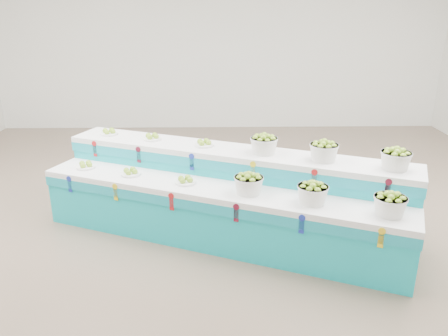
% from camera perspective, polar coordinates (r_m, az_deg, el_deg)
% --- Properties ---
extents(ground, '(10.00, 10.00, 0.00)m').
position_cam_1_polar(ground, '(5.83, 0.27, -7.50)').
color(ground, brown).
rests_on(ground, ground).
extents(back_wall, '(10.00, 0.00, 10.00)m').
position_cam_1_polar(back_wall, '(10.19, -0.48, 16.19)').
color(back_wall, silver).
rests_on(back_wall, ground).
extents(display_stand, '(4.56, 2.79, 1.02)m').
position_cam_1_polar(display_stand, '(5.46, -0.00, -3.55)').
color(display_stand, '#14B1BD').
rests_on(display_stand, ground).
extents(plate_lower_left, '(0.32, 0.32, 0.10)m').
position_cam_1_polar(plate_lower_left, '(6.02, -17.26, 0.43)').
color(plate_lower_left, white).
rests_on(plate_lower_left, display_stand).
extents(plate_lower_mid, '(0.32, 0.32, 0.10)m').
position_cam_1_polar(plate_lower_mid, '(5.63, -11.84, -0.41)').
color(plate_lower_mid, white).
rests_on(plate_lower_mid, display_stand).
extents(plate_lower_right, '(0.32, 0.32, 0.10)m').
position_cam_1_polar(plate_lower_right, '(5.28, -4.95, -1.48)').
color(plate_lower_right, white).
rests_on(plate_lower_right, display_stand).
extents(basket_lower_left, '(0.43, 0.43, 0.24)m').
position_cam_1_polar(basket_lower_left, '(4.97, 3.18, -1.96)').
color(basket_lower_left, silver).
rests_on(basket_lower_left, display_stand).
extents(basket_lower_mid, '(0.43, 0.43, 0.24)m').
position_cam_1_polar(basket_lower_mid, '(4.81, 11.25, -3.10)').
color(basket_lower_mid, silver).
rests_on(basket_lower_mid, display_stand).
extents(basket_lower_right, '(0.43, 0.43, 0.24)m').
position_cam_1_polar(basket_lower_right, '(4.76, 20.44, -4.32)').
color(basket_lower_right, silver).
rests_on(basket_lower_right, display_stand).
extents(plate_upper_left, '(0.32, 0.32, 0.10)m').
position_cam_1_polar(plate_upper_left, '(6.35, -14.48, 4.56)').
color(plate_upper_left, white).
rests_on(plate_upper_left, display_stand).
extents(plate_upper_mid, '(0.32, 0.32, 0.10)m').
position_cam_1_polar(plate_upper_mid, '(5.99, -9.18, 4.01)').
color(plate_upper_mid, white).
rests_on(plate_upper_mid, display_stand).
extents(plate_upper_right, '(0.32, 0.32, 0.10)m').
position_cam_1_polar(plate_upper_right, '(5.65, -2.56, 3.28)').
color(plate_upper_right, white).
rests_on(plate_upper_right, display_stand).
extents(basket_upper_left, '(0.43, 0.43, 0.24)m').
position_cam_1_polar(basket_upper_left, '(5.37, 5.13, 3.09)').
color(basket_upper_left, silver).
rests_on(basket_upper_left, display_stand).
extents(basket_upper_mid, '(0.43, 0.43, 0.24)m').
position_cam_1_polar(basket_upper_mid, '(5.22, 12.63, 2.19)').
color(basket_upper_mid, silver).
rests_on(basket_upper_mid, display_stand).
extents(basket_upper_right, '(0.43, 0.43, 0.24)m').
position_cam_1_polar(basket_upper_right, '(5.17, 21.09, 1.12)').
color(basket_upper_right, silver).
rests_on(basket_upper_right, display_stand).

